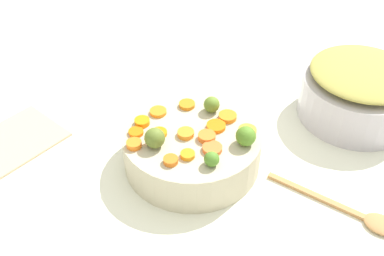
% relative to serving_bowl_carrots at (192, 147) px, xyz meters
% --- Properties ---
extents(tabletop, '(2.40, 2.40, 0.02)m').
position_rel_serving_bowl_carrots_xyz_m(tabletop, '(-0.02, 0.04, -0.05)').
color(tabletop, white).
rests_on(tabletop, ground).
extents(serving_bowl_carrots, '(0.29, 0.29, 0.08)m').
position_rel_serving_bowl_carrots_xyz_m(serving_bowl_carrots, '(0.00, 0.00, 0.00)').
color(serving_bowl_carrots, '#BCB296').
rests_on(serving_bowl_carrots, tabletop).
extents(metal_pot, '(0.26, 0.26, 0.10)m').
position_rel_serving_bowl_carrots_xyz_m(metal_pot, '(-0.33, 0.25, 0.01)').
color(metal_pot, '#B7B1BF').
rests_on(metal_pot, tabletop).
extents(stuffing_mound, '(0.24, 0.24, 0.03)m').
position_rel_serving_bowl_carrots_xyz_m(stuffing_mound, '(-0.33, 0.25, 0.08)').
color(stuffing_mound, '#A99F4A').
rests_on(stuffing_mound, metal_pot).
extents(carrot_slice_0, '(0.05, 0.05, 0.01)m').
position_rel_serving_bowl_carrots_xyz_m(carrot_slice_0, '(0.00, 0.03, 0.05)').
color(carrot_slice_0, orange).
rests_on(carrot_slice_0, serving_bowl_carrots).
extents(carrot_slice_1, '(0.05, 0.05, 0.01)m').
position_rel_serving_bowl_carrots_xyz_m(carrot_slice_1, '(-0.05, 0.10, 0.05)').
color(carrot_slice_1, orange).
rests_on(carrot_slice_1, serving_bowl_carrots).
extents(carrot_slice_2, '(0.03, 0.03, 0.01)m').
position_rel_serving_bowl_carrots_xyz_m(carrot_slice_2, '(0.06, -0.10, 0.05)').
color(carrot_slice_2, orange).
rests_on(carrot_slice_2, serving_bowl_carrots).
extents(carrot_slice_3, '(0.05, 0.05, 0.01)m').
position_rel_serving_bowl_carrots_xyz_m(carrot_slice_3, '(-0.04, 0.03, 0.05)').
color(carrot_slice_3, orange).
rests_on(carrot_slice_3, serving_bowl_carrots).
extents(carrot_slice_4, '(0.04, 0.04, 0.01)m').
position_rel_serving_bowl_carrots_xyz_m(carrot_slice_4, '(-0.01, -0.09, 0.05)').
color(carrot_slice_4, orange).
rests_on(carrot_slice_4, serving_bowl_carrots).
extents(carrot_slice_5, '(0.04, 0.04, 0.01)m').
position_rel_serving_bowl_carrots_xyz_m(carrot_slice_5, '(0.04, -0.05, 0.05)').
color(carrot_slice_5, orange).
rests_on(carrot_slice_5, serving_bowl_carrots).
extents(carrot_slice_6, '(0.04, 0.04, 0.01)m').
position_rel_serving_bowl_carrots_xyz_m(carrot_slice_6, '(0.03, -0.10, 0.05)').
color(carrot_slice_6, orange).
rests_on(carrot_slice_6, serving_bowl_carrots).
extents(carrot_slice_7, '(0.04, 0.04, 0.01)m').
position_rel_serving_bowl_carrots_xyz_m(carrot_slice_7, '(0.10, 0.01, 0.05)').
color(carrot_slice_7, orange).
rests_on(carrot_slice_7, serving_bowl_carrots).
extents(carrot_slice_8, '(0.04, 0.04, 0.01)m').
position_rel_serving_bowl_carrots_xyz_m(carrot_slice_8, '(0.02, -0.01, 0.05)').
color(carrot_slice_8, orange).
rests_on(carrot_slice_8, serving_bowl_carrots).
extents(carrot_slice_9, '(0.05, 0.05, 0.01)m').
position_rel_serving_bowl_carrots_xyz_m(carrot_slice_9, '(-0.07, 0.04, 0.05)').
color(carrot_slice_9, orange).
rests_on(carrot_slice_9, serving_bowl_carrots).
extents(carrot_slice_10, '(0.04, 0.04, 0.01)m').
position_rel_serving_bowl_carrots_xyz_m(carrot_slice_10, '(0.07, 0.03, 0.05)').
color(carrot_slice_10, orange).
rests_on(carrot_slice_10, serving_bowl_carrots).
extents(carrot_slice_11, '(0.04, 0.04, 0.01)m').
position_rel_serving_bowl_carrots_xyz_m(carrot_slice_11, '(0.09, -0.08, 0.05)').
color(carrot_slice_11, orange).
rests_on(carrot_slice_11, serving_bowl_carrots).
extents(carrot_slice_12, '(0.04, 0.04, 0.01)m').
position_rel_serving_bowl_carrots_xyz_m(carrot_slice_12, '(-0.07, -0.05, 0.05)').
color(carrot_slice_12, orange).
rests_on(carrot_slice_12, serving_bowl_carrots).
extents(carrot_slice_13, '(0.05, 0.05, 0.01)m').
position_rel_serving_bowl_carrots_xyz_m(carrot_slice_13, '(0.03, 0.06, 0.05)').
color(carrot_slice_13, orange).
rests_on(carrot_slice_13, serving_bowl_carrots).
extents(brussels_sprout_0, '(0.04, 0.04, 0.04)m').
position_rel_serving_bowl_carrots_xyz_m(brussels_sprout_0, '(0.07, -0.04, 0.06)').
color(brussels_sprout_0, '#5E712A').
rests_on(brussels_sprout_0, serving_bowl_carrots).
extents(brussels_sprout_1, '(0.03, 0.03, 0.03)m').
position_rel_serving_bowl_carrots_xyz_m(brussels_sprout_1, '(-0.08, 0.00, 0.06)').
color(brussels_sprout_1, olive).
rests_on(brussels_sprout_1, serving_bowl_carrots).
extents(brussels_sprout_2, '(0.04, 0.04, 0.04)m').
position_rel_serving_bowl_carrots_xyz_m(brussels_sprout_2, '(-0.02, 0.11, 0.06)').
color(brussels_sprout_2, '#548327').
rests_on(brussels_sprout_2, serving_bowl_carrots).
extents(brussels_sprout_3, '(0.03, 0.03, 0.03)m').
position_rel_serving_bowl_carrots_xyz_m(brussels_sprout_3, '(0.06, 0.08, 0.06)').
color(brussels_sprout_3, '#4E8028').
rests_on(brussels_sprout_3, serving_bowl_carrots).
extents(wooden_spoon, '(0.05, 0.27, 0.01)m').
position_rel_serving_bowl_carrots_xyz_m(wooden_spoon, '(-0.03, 0.35, -0.04)').
color(wooden_spoon, '#B07C49').
rests_on(wooden_spoon, tabletop).
extents(dish_towel, '(0.22, 0.19, 0.01)m').
position_rel_serving_bowl_carrots_xyz_m(dish_towel, '(0.14, -0.38, -0.04)').
color(dish_towel, '#C8AC89').
rests_on(dish_towel, tabletop).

